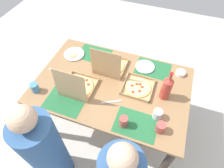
% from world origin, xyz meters
% --- Properties ---
extents(ground_plane, '(6.00, 6.00, 0.00)m').
position_xyz_m(ground_plane, '(0.00, 0.00, 0.00)').
color(ground_plane, beige).
extents(dining_table, '(1.50, 0.99, 0.75)m').
position_xyz_m(dining_table, '(0.00, 0.00, 0.64)').
color(dining_table, '#3F3328').
rests_on(dining_table, ground_plane).
extents(placemat_near_left, '(0.36, 0.26, 0.00)m').
position_xyz_m(placemat_near_left, '(-0.34, -0.34, 0.75)').
color(placemat_near_left, '#236638').
rests_on(placemat_near_left, dining_table).
extents(placemat_near_right, '(0.36, 0.26, 0.00)m').
position_xyz_m(placemat_near_right, '(0.34, -0.34, 0.75)').
color(placemat_near_right, '#236638').
rests_on(placemat_near_right, dining_table).
extents(placemat_far_left, '(0.36, 0.26, 0.00)m').
position_xyz_m(placemat_far_left, '(-0.34, 0.34, 0.75)').
color(placemat_far_left, '#236638').
rests_on(placemat_far_left, dining_table).
extents(placemat_far_right, '(0.36, 0.26, 0.00)m').
position_xyz_m(placemat_far_right, '(0.34, 0.34, 0.75)').
color(placemat_far_right, '#236638').
rests_on(placemat_far_right, dining_table).
extents(pizza_box_corner_left, '(0.30, 0.30, 0.34)m').
position_xyz_m(pizza_box_corner_left, '(0.28, 0.18, 0.80)').
color(pizza_box_corner_left, tan).
rests_on(pizza_box_corner_left, dining_table).
extents(pizza_box_corner_right, '(0.28, 0.28, 0.04)m').
position_xyz_m(pizza_box_corner_right, '(-0.25, -0.04, 0.76)').
color(pizza_box_corner_right, tan).
rests_on(pizza_box_corner_right, dining_table).
extents(pizza_box_center, '(0.30, 0.31, 0.34)m').
position_xyz_m(pizza_box_center, '(0.09, -0.18, 0.80)').
color(pizza_box_center, tan).
rests_on(pizza_box_center, dining_table).
extents(plate_near_right, '(0.23, 0.23, 0.03)m').
position_xyz_m(plate_near_right, '(0.55, -0.25, 0.76)').
color(plate_near_right, white).
rests_on(plate_near_right, dining_table).
extents(plate_middle, '(0.20, 0.20, 0.02)m').
position_xyz_m(plate_middle, '(-0.25, -0.33, 0.75)').
color(plate_middle, white).
rests_on(plate_middle, dining_table).
extents(soda_bottle, '(0.09, 0.09, 0.32)m').
position_xyz_m(soda_bottle, '(-0.51, -0.02, 0.88)').
color(soda_bottle, '#B2382D').
rests_on(soda_bottle, dining_table).
extents(cup_dark, '(0.07, 0.07, 0.11)m').
position_xyz_m(cup_dark, '(-0.24, 0.38, 0.80)').
color(cup_dark, '#BF4742').
rests_on(cup_dark, dining_table).
extents(cup_clear_left, '(0.08, 0.08, 0.09)m').
position_xyz_m(cup_clear_left, '(0.66, 0.32, 0.79)').
color(cup_clear_left, teal).
rests_on(cup_clear_left, dining_table).
extents(cup_red, '(0.08, 0.08, 0.09)m').
position_xyz_m(cup_red, '(-0.49, 0.21, 0.79)').
color(cup_red, silver).
rests_on(cup_red, dining_table).
extents(cup_spare, '(0.08, 0.08, 0.09)m').
position_xyz_m(cup_spare, '(-0.53, 0.33, 0.79)').
color(cup_spare, '#BF4742').
rests_on(cup_spare, dining_table).
extents(condiment_bowl, '(0.10, 0.10, 0.04)m').
position_xyz_m(condiment_bowl, '(-0.62, -0.36, 0.77)').
color(condiment_bowl, white).
rests_on(condiment_bowl, dining_table).
extents(knife_by_near_left, '(0.20, 0.09, 0.00)m').
position_xyz_m(knife_by_near_left, '(0.60, 0.06, 0.75)').
color(knife_by_near_left, '#B7B7BC').
rests_on(knife_by_near_left, dining_table).
extents(fork_by_near_right, '(0.18, 0.10, 0.00)m').
position_xyz_m(fork_by_near_right, '(-0.07, 0.20, 0.75)').
color(fork_by_near_right, '#B7B7BC').
rests_on(fork_by_near_right, dining_table).
extents(diner_right_seat, '(0.32, 0.32, 1.22)m').
position_xyz_m(diner_right_seat, '(0.34, 0.75, 0.55)').
color(diner_right_seat, '#33598C').
rests_on(diner_right_seat, ground_plane).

